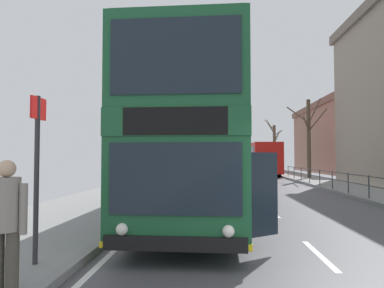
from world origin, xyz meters
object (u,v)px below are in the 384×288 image
background_bus_far_lane (261,158)px  background_building_01 (353,138)px  pedestrian_companion (6,218)px  bare_tree_far_00 (274,146)px  double_decker_bus_main (198,142)px  bus_stop_sign_near (37,160)px  bare_tree_far_01 (309,136)px

background_bus_far_lane → background_building_01: (12.12, 7.44, 2.40)m
pedestrian_companion → bare_tree_far_00: 41.06m
background_bus_far_lane → background_building_01: size_ratio=0.54×
double_decker_bus_main → pedestrian_companion: size_ratio=6.62×
pedestrian_companion → bare_tree_far_00: (10.56, 39.62, 2.20)m
pedestrian_companion → bus_stop_sign_near: bearing=101.3°
bare_tree_far_01 → background_building_01: (8.96, 13.19, 0.51)m
background_building_01 → bus_stop_sign_near: bearing=-118.6°
background_bus_far_lane → background_building_01: 14.42m
pedestrian_companion → bus_stop_sign_near: 1.38m
double_decker_bus_main → bare_tree_far_00: bare_tree_far_00 is taller
bare_tree_far_01 → background_building_01: 15.96m
background_bus_far_lane → bus_stop_sign_near: background_bus_far_lane is taller
background_building_01 → double_decker_bus_main: bearing=-119.6°
bare_tree_far_01 → background_building_01: background_building_01 is taller
double_decker_bus_main → bus_stop_sign_near: size_ratio=4.09×
double_decker_bus_main → bare_tree_far_00: 33.96m
pedestrian_companion → background_building_01: background_building_01 is taller
bus_stop_sign_near → background_building_01: bearing=61.4°
bus_stop_sign_near → background_building_01: size_ratio=0.16×
bare_tree_far_00 → background_building_01: 9.32m
pedestrian_companion → bus_stop_sign_near: size_ratio=0.62×
bare_tree_far_00 → bare_tree_far_01: 15.33m
pedestrian_companion → bus_stop_sign_near: (-0.23, 1.15, 0.72)m
double_decker_bus_main → background_building_01: background_building_01 is taller
double_decker_bus_main → background_bus_far_lane: bearing=77.1°
pedestrian_companion → bare_tree_far_00: bearing=75.1°
double_decker_bus_main → bare_tree_far_01: bare_tree_far_01 is taller
background_bus_far_lane → bare_tree_far_00: 10.18m
background_bus_far_lane → background_building_01: background_building_01 is taller
double_decker_bus_main → pedestrian_companion: bearing=-107.5°
background_bus_far_lane → bus_stop_sign_near: (-7.70, -28.89, 0.06)m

